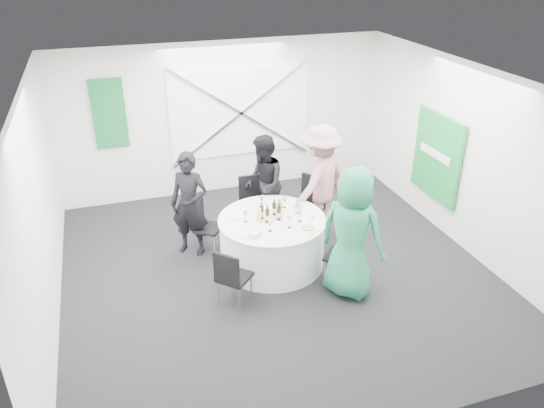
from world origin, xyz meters
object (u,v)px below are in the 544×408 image
object	(u,v)px
chair_back_left	(204,223)
person_man_back	(263,184)
chair_back	(252,199)
chair_back_right	(309,201)
person_woman_green	(352,233)
chair_front_right	(347,253)
person_woman_pink	(320,181)
person_man_back_left	(190,204)
clear_water_bottle	(258,216)
green_water_bottle	(280,209)
banquet_table	(272,241)
chair_front_left	(231,275)

from	to	relation	value
chair_back_left	person_man_back	world-z (taller)	person_man_back
chair_back	chair_back_left	world-z (taller)	chair_back
chair_back_right	person_woman_green	size ratio (longest dim) A/B	0.54
chair_front_right	chair_back_left	bearing A→B (deg)	-87.00
chair_back_right	person_woman_pink	distance (m)	0.37
chair_back	person_man_back	distance (m)	0.33
chair_back_left	person_man_back	xyz separation A→B (m)	(1.07, 0.37, 0.33)
person_man_back_left	person_man_back	distance (m)	1.31
chair_back_left	chair_back	bearing A→B (deg)	-24.70
chair_back_right	person_man_back	bearing A→B (deg)	-159.92
person_woman_pink	clear_water_bottle	size ratio (longest dim) A/B	6.39
chair_back	person_woman_pink	bearing A→B (deg)	-23.65
green_water_bottle	person_man_back_left	bearing A→B (deg)	150.15
chair_back_right	person_man_back_left	world-z (taller)	person_man_back_left
chair_back_right	person_woman_green	bearing A→B (deg)	-40.52
person_man_back_left	chair_back_right	bearing A→B (deg)	32.46
banquet_table	chair_front_right	bearing A→B (deg)	-44.76
chair_back_left	person_man_back_left	size ratio (longest dim) A/B	0.51
banquet_table	chair_front_right	distance (m)	1.16
banquet_table	chair_back_right	distance (m)	1.10
chair_back	person_woman_pink	distance (m)	1.16
chair_back_right	chair_front_left	xyz separation A→B (m)	(-1.67, -1.47, -0.09)
chair_back_left	chair_front_right	size ratio (longest dim) A/B	0.94
person_man_back	person_woman_pink	bearing A→B (deg)	75.17
person_man_back_left	person_man_back	size ratio (longest dim) A/B	1.00
chair_back_left	person_woman_pink	size ratio (longest dim) A/B	0.45
banquet_table	chair_front_right	xyz separation A→B (m)	(0.81, -0.81, 0.13)
person_woman_pink	chair_front_right	bearing A→B (deg)	48.63
chair_back	chair_front_right	world-z (taller)	chair_back
chair_back_right	person_woman_pink	xyz separation A→B (m)	(0.17, 0.01, 0.33)
person_man_back_left	person_woman_green	bearing A→B (deg)	-8.78
chair_back	person_man_back	size ratio (longest dim) A/B	0.56
chair_back_left	person_man_back	bearing A→B (deg)	-31.98
chair_front_left	green_water_bottle	size ratio (longest dim) A/B	2.87
chair_back	chair_back_right	size ratio (longest dim) A/B	0.91
chair_back	chair_front_left	world-z (taller)	chair_back
banquet_table	chair_back_right	bearing A→B (deg)	38.05
chair_front_left	person_man_back_left	distance (m)	1.57
chair_front_right	green_water_bottle	xyz separation A→B (m)	(-0.69, 0.84, 0.36)
banquet_table	person_woman_green	bearing A→B (deg)	-51.68
chair_front_left	person_man_back	size ratio (longest dim) A/B	0.53
clear_water_bottle	banquet_table	bearing A→B (deg)	14.69
chair_back	green_water_bottle	world-z (taller)	green_water_bottle
chair_back_left	chair_front_left	size ratio (longest dim) A/B	0.97
banquet_table	person_woman_green	world-z (taller)	person_woman_green
banquet_table	person_man_back	bearing A→B (deg)	79.28
chair_back_right	person_man_back_left	size ratio (longest dim) A/B	0.61
person_man_back	chair_front_left	bearing A→B (deg)	-17.87
banquet_table	chair_front_left	distance (m)	1.16
person_woman_pink	green_water_bottle	distance (m)	1.10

